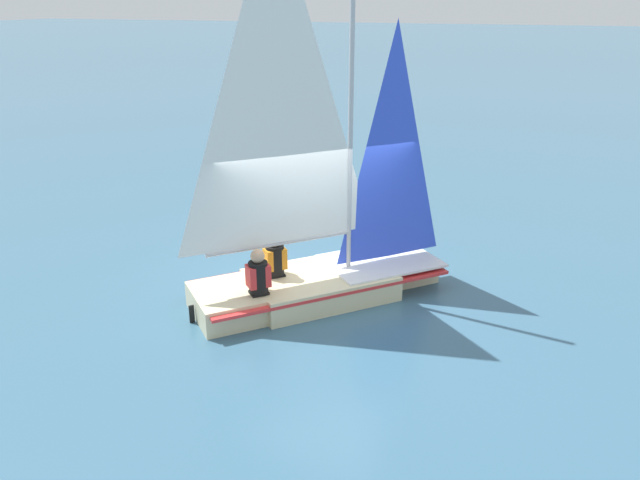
{
  "coord_description": "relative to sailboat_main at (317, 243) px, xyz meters",
  "views": [
    {
      "loc": [
        -3.55,
        8.87,
        4.71
      ],
      "look_at": [
        0.0,
        0.0,
        1.02
      ],
      "focal_mm": 35.0,
      "sensor_mm": 36.0,
      "label": 1
    }
  ],
  "objects": [
    {
      "name": "sailor_helm",
      "position": [
        0.62,
        0.32,
        -0.34
      ],
      "size": [
        0.42,
        0.43,
        1.16
      ],
      "rotation": [
        0.0,
        0.0,
        3.96
      ],
      "color": "black",
      "rests_on": "ground_plane"
    },
    {
      "name": "sailor_crew",
      "position": [
        0.56,
        1.03,
        -0.36
      ],
      "size": [
        0.42,
        0.43,
        1.16
      ],
      "rotation": [
        0.0,
        0.0,
        3.96
      ],
      "color": "black",
      "rests_on": "ground_plane"
    },
    {
      "name": "ground_plane",
      "position": [
        -0.04,
        -0.04,
        -0.98
      ],
      "size": [
        260.0,
        260.0,
        0.0
      ],
      "primitive_type": "plane",
      "color": "#38607A"
    },
    {
      "name": "sailboat_main",
      "position": [
        0.0,
        0.0,
        0.0
      ],
      "size": [
        3.94,
        4.07,
        6.2
      ],
      "rotation": [
        0.0,
        0.0,
        3.96
      ],
      "color": "beige",
      "rests_on": "ground_plane"
    }
  ]
}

